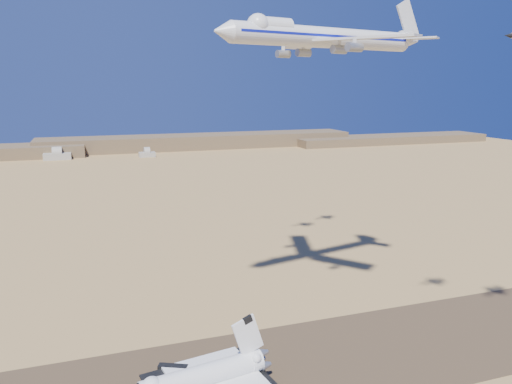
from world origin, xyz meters
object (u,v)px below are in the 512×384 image
object	(u,v)px
shuttle	(202,378)
chase_jet_d	(303,41)
carrier_747	(320,37)
chase_jet_e	(334,44)

from	to	relation	value
shuttle	chase_jet_d	bearing A→B (deg)	42.00
carrier_747	chase_jet_d	size ratio (longest dim) A/B	5.53
chase_jet_d	chase_jet_e	bearing A→B (deg)	24.48
shuttle	chase_jet_e	world-z (taller)	chase_jet_e
carrier_747	chase_jet_d	xyz separation A→B (m)	(16.01, 48.76, 3.20)
carrier_747	shuttle	bearing A→B (deg)	-158.92
shuttle	carrier_747	bearing A→B (deg)	23.61
shuttle	chase_jet_e	bearing A→B (deg)	37.80
carrier_747	chase_jet_e	xyz separation A→B (m)	(35.96, 59.37, 3.24)
chase_jet_e	shuttle	bearing A→B (deg)	-146.13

